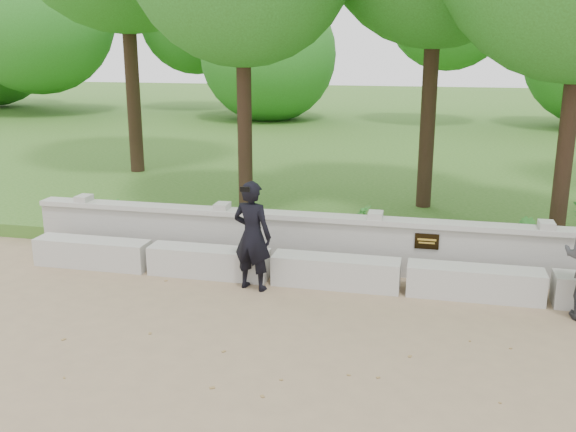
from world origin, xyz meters
name	(u,v)px	position (x,y,z in m)	size (l,w,h in m)	color
ground	(394,349)	(0.00, 0.00, 0.00)	(80.00, 80.00, 0.00)	#907858
lawn	(424,152)	(0.00, 14.00, 0.12)	(40.00, 22.00, 0.25)	#2E5B17
concrete_bench	(403,277)	(0.00, 1.90, 0.22)	(11.90, 0.45, 0.45)	#B0AEA6
parapet_wall	(407,247)	(0.00, 2.60, 0.46)	(12.50, 0.35, 0.90)	#A5A39C
man_main	(252,236)	(-2.18, 1.52, 0.82)	(0.67, 0.61, 1.63)	black
shrub_a	(118,214)	(-5.25, 3.30, 0.51)	(0.28, 0.19, 0.52)	#2F7929
shrub_b	(526,237)	(1.83, 3.30, 0.55)	(0.33, 0.27, 0.61)	#2F7929
shrub_d	(363,222)	(-0.79, 3.59, 0.55)	(0.34, 0.30, 0.60)	#2F7929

